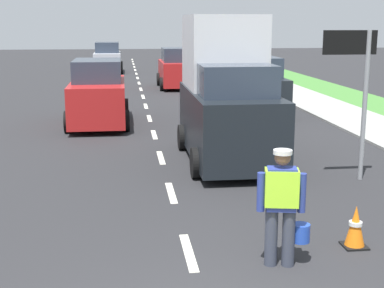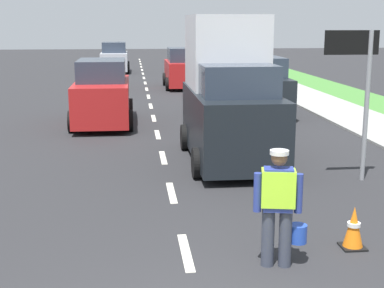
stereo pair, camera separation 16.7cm
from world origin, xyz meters
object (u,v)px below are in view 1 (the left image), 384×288
Objects in this scene: car_outgoing_far at (176,69)px; car_parked_far at (256,88)px; car_oncoming_third at (108,58)px; road_worker at (283,202)px; delivery_truck at (227,95)px; car_oncoming_lead at (98,95)px; lane_direction_sign at (356,69)px; traffic_cone_near at (355,227)px.

car_parked_far reaches higher than car_outgoing_far.
car_oncoming_third is 0.97× the size of car_parked_far.
road_worker is 0.36× the size of delivery_truck.
car_oncoming_third reaches higher than road_worker.
lane_direction_sign is at bearing -52.90° from car_oncoming_lead.
car_oncoming_lead is at bearing 122.00° from delivery_truck.
lane_direction_sign is 3.28m from delivery_truck.
car_outgoing_far is 0.91× the size of car_oncoming_lead.
car_outgoing_far is at bearing 91.76° from traffic_cone_near.
car_oncoming_lead reaches higher than car_oncoming_third.
delivery_truck is at bearing -90.94° from car_outgoing_far.
traffic_cone_near is at bearing -81.93° from car_oncoming_third.
car_outgoing_far is 9.16m from car_parked_far.
lane_direction_sign reaches higher than car_outgoing_far.
lane_direction_sign is 28.37m from car_oncoming_third.
car_outgoing_far reaches higher than car_oncoming_third.
car_oncoming_lead is (-2.98, 11.63, 0.07)m from road_worker.
car_outgoing_far is (0.26, 15.76, -0.65)m from delivery_truck.
delivery_truck reaches higher than road_worker.
road_worker is 0.52× the size of lane_direction_sign.
delivery_truck is 25.82m from car_oncoming_third.
lane_direction_sign reaches higher than road_worker.
delivery_truck is 7.27m from car_parked_far.
car_oncoming_lead is 1.08× the size of car_parked_far.
traffic_cone_near is (-1.41, -3.61, -2.08)m from lane_direction_sign.
car_outgoing_far is at bearing 88.34° from road_worker.
car_parked_far is at bearing 89.74° from lane_direction_sign.
car_oncoming_lead is at bearing -89.52° from car_oncoming_third.
delivery_truck reaches higher than car_oncoming_lead.
car_parked_far is (2.75, 13.11, 0.06)m from road_worker.
car_oncoming_third is at bearing 98.07° from traffic_cone_near.
delivery_truck is (-2.33, 2.16, -0.80)m from lane_direction_sign.
car_oncoming_lead is 5.92m from car_parked_far.
car_oncoming_lead is (-5.69, 7.52, -1.40)m from lane_direction_sign.
traffic_cone_near is at bearing -80.91° from delivery_truck.
lane_direction_sign is at bearing -90.26° from car_parked_far.
car_parked_far is (1.45, 12.62, 0.66)m from traffic_cone_near.
road_worker is 0.42× the size of car_outgoing_far.
car_oncoming_lead is (-4.28, 11.14, 0.68)m from traffic_cone_near.
road_worker is 0.41× the size of car_parked_far.
traffic_cone_near is 0.16× the size of car_parked_far.
car_outgoing_far reaches higher than road_worker.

